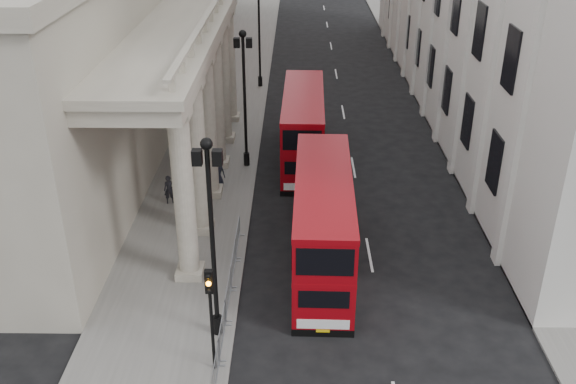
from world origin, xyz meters
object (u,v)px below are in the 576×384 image
(bus_near, at_px, (323,221))
(pedestrian_b, at_px, (181,146))
(lamp_post_north, at_px, (259,29))
(pedestrian_a, at_px, (169,190))
(lamp_post_south, at_px, (212,228))
(pedestrian_c, at_px, (218,173))
(traffic_light, at_px, (210,302))
(lamp_post_mid, at_px, (244,90))
(bus_far, at_px, (303,126))

(bus_near, relative_size, pedestrian_b, 5.52)
(lamp_post_north, distance_m, pedestrian_a, 21.77)
(lamp_post_south, bearing_deg, pedestrian_c, 96.26)
(lamp_post_north, bearing_deg, lamp_post_south, -90.00)
(traffic_light, relative_size, bus_near, 0.41)
(lamp_post_mid, distance_m, bus_far, 4.47)
(bus_near, xyz_separation_m, pedestrian_c, (-5.71, 7.96, -1.39))
(pedestrian_a, bearing_deg, lamp_post_north, 66.01)
(lamp_post_mid, xyz_separation_m, pedestrian_a, (-3.84, -5.05, -3.99))
(lamp_post_south, bearing_deg, lamp_post_mid, 90.00)
(traffic_light, height_order, pedestrian_b, traffic_light)
(bus_near, bearing_deg, pedestrian_b, 127.28)
(bus_near, bearing_deg, lamp_post_mid, 112.80)
(lamp_post_mid, xyz_separation_m, lamp_post_north, (0.00, 16.00, 0.00))
(pedestrian_a, bearing_deg, lamp_post_south, -84.32)
(lamp_post_mid, distance_m, pedestrian_c, 5.14)
(bus_far, bearing_deg, pedestrian_b, -176.60)
(pedestrian_c, bearing_deg, bus_near, -68.44)
(bus_near, bearing_deg, lamp_post_north, 100.42)
(pedestrian_b, bearing_deg, bus_far, 160.62)
(lamp_post_mid, relative_size, pedestrian_b, 4.40)
(lamp_post_mid, height_order, traffic_light, lamp_post_mid)
(pedestrian_c, bearing_deg, bus_far, 24.88)
(traffic_light, distance_m, pedestrian_b, 19.33)
(traffic_light, xyz_separation_m, pedestrian_a, (-3.94, 12.96, -2.18))
(lamp_post_south, xyz_separation_m, bus_near, (4.28, 5.09, -2.57))
(lamp_post_north, distance_m, bus_far, 15.60)
(bus_near, distance_m, pedestrian_c, 9.89)
(lamp_post_south, distance_m, lamp_post_north, 32.00)
(lamp_post_mid, relative_size, traffic_light, 1.93)
(lamp_post_mid, height_order, lamp_post_north, same)
(pedestrian_b, bearing_deg, lamp_post_north, -126.77)
(lamp_post_south, height_order, pedestrian_b, lamp_post_south)
(lamp_post_north, xyz_separation_m, bus_far, (3.47, -14.98, -2.63))
(pedestrian_b, height_order, pedestrian_c, pedestrian_b)
(traffic_light, bearing_deg, bus_far, 79.95)
(lamp_post_mid, xyz_separation_m, bus_near, (4.28, -10.91, -2.57))
(pedestrian_c, bearing_deg, lamp_post_south, -97.83)
(lamp_post_north, bearing_deg, pedestrian_c, -94.32)
(pedestrian_a, bearing_deg, pedestrian_c, 27.51)
(pedestrian_c, bearing_deg, lamp_post_mid, 50.01)
(traffic_light, bearing_deg, lamp_post_south, 92.84)
(pedestrian_c, bearing_deg, pedestrian_a, -152.92)
(bus_far, xyz_separation_m, pedestrian_b, (-7.62, -0.29, -1.22))
(lamp_post_south, bearing_deg, traffic_light, -87.16)
(lamp_post_mid, bearing_deg, lamp_post_north, 90.00)
(bus_near, xyz_separation_m, pedestrian_b, (-8.42, 11.63, -1.28))
(traffic_light, xyz_separation_m, bus_near, (4.18, 7.11, -0.76))
(lamp_post_north, xyz_separation_m, bus_near, (4.28, -26.91, -2.57))
(lamp_post_mid, distance_m, pedestrian_b, 5.70)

